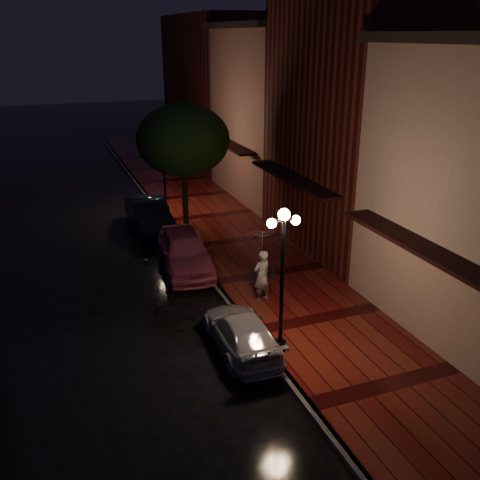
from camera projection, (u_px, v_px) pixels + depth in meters
name	position (u px, v px, depth m)	size (l,w,h in m)	color
ground	(214.00, 286.00, 19.82)	(120.00, 120.00, 0.00)	black
sidewalk	(270.00, 275.00, 20.54)	(4.50, 60.00, 0.15)	#4E0E0D
curb	(214.00, 284.00, 19.80)	(0.25, 60.00, 0.15)	#595451
storefront_mid	(359.00, 118.00, 21.91)	(5.00, 8.00, 11.00)	#511914
storefront_far	(277.00, 117.00, 29.24)	(5.00, 8.00, 9.00)	#8C5951
storefront_extra	(218.00, 90.00, 37.77)	(5.00, 12.00, 10.00)	#511914
streetlamp_near	(282.00, 273.00, 14.64)	(0.96, 0.36, 4.31)	black
streetlamp_far	(164.00, 164.00, 26.84)	(0.96, 0.36, 4.31)	black
street_tree	(183.00, 142.00, 23.71)	(4.16, 4.16, 5.80)	black
pink_car	(185.00, 251.00, 20.91)	(1.86, 4.63, 1.58)	#C2506C
navy_car	(149.00, 215.00, 25.22)	(1.59, 4.57, 1.50)	black
silver_car	(241.00, 333.00, 15.63)	(1.58, 3.90, 1.13)	#B6B6BE
woman_with_umbrella	(262.00, 255.00, 17.84)	(1.06, 1.08, 2.56)	white
parking_meter	(212.00, 257.00, 20.10)	(0.13, 0.10, 1.24)	black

